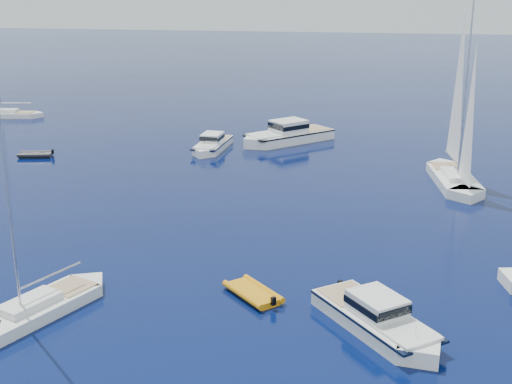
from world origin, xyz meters
TOP-DOWN VIEW (x-y plane):
  - motor_cruiser_right at (8.04, 11.71)m, footprint 7.86×8.93m
  - motor_cruiser_distant at (-1.67, 51.84)m, footprint 10.83×10.68m
  - motor_cruiser_horizon at (-8.86, 47.25)m, footprint 3.11×8.44m
  - sailboat_fore at (-9.86, 10.44)m, footprint 6.41×10.20m
  - sailboat_sails_r at (14.47, 38.86)m, footprint 4.62×12.26m
  - sailboat_far_l at (-38.05, 59.58)m, footprint 9.50×3.62m
  - tender_yellow at (1.10, 14.48)m, footprint 4.26×4.33m
  - tender_grey_near at (7.21, 14.61)m, footprint 3.91×3.77m
  - tender_grey_far at (-25.45, 41.51)m, footprint 3.73×2.55m

SIDE VIEW (x-z plane):
  - motor_cruiser_right at x=8.04m, z-range -1.20..1.20m
  - motor_cruiser_distant at x=-1.67m, z-range -1.53..1.53m
  - motor_cruiser_horizon at x=-8.86m, z-range -1.09..1.09m
  - sailboat_fore at x=-9.86m, z-range -7.35..7.35m
  - sailboat_sails_r at x=14.47m, z-range -8.79..8.79m
  - sailboat_far_l at x=-38.05m, z-range -6.81..6.81m
  - tender_yellow at x=1.10m, z-range -0.47..0.47m
  - tender_grey_near at x=7.21m, z-range -0.47..0.47m
  - tender_grey_far at x=-25.45m, z-range -0.47..0.47m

